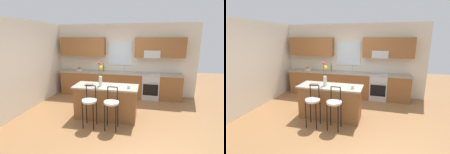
# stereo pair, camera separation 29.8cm
# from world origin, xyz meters

# --- Properties ---
(ground_plane) EXTENTS (14.00, 14.00, 0.00)m
(ground_plane) POSITION_xyz_m (0.00, 0.00, 0.00)
(ground_plane) COLOR olive
(wall_left) EXTENTS (0.12, 4.60, 2.70)m
(wall_left) POSITION_xyz_m (-2.56, 0.30, 1.35)
(wall_left) COLOR beige
(wall_left) RESTS_ON ground
(back_wall_assembly) EXTENTS (5.60, 0.50, 2.70)m
(back_wall_assembly) POSITION_xyz_m (0.02, 1.98, 1.51)
(back_wall_assembly) COLOR beige
(back_wall_assembly) RESTS_ON ground
(counter_run) EXTENTS (4.56, 0.64, 0.92)m
(counter_run) POSITION_xyz_m (0.00, 1.70, 0.47)
(counter_run) COLOR brown
(counter_run) RESTS_ON ground
(sink_faucet) EXTENTS (0.02, 0.13, 0.23)m
(sink_faucet) POSITION_xyz_m (0.18, 1.84, 1.06)
(sink_faucet) COLOR #B7BABC
(sink_faucet) RESTS_ON counter_run
(oven_range) EXTENTS (0.60, 0.64, 0.92)m
(oven_range) POSITION_xyz_m (1.18, 1.68, 0.46)
(oven_range) COLOR #B7BABC
(oven_range) RESTS_ON ground
(kitchen_island) EXTENTS (1.73, 0.69, 0.92)m
(kitchen_island) POSITION_xyz_m (-0.04, -0.16, 0.46)
(kitchen_island) COLOR brown
(kitchen_island) RESTS_ON ground
(bar_stool_near) EXTENTS (0.36, 0.36, 1.04)m
(bar_stool_near) POSITION_xyz_m (-0.32, -0.72, 0.64)
(bar_stool_near) COLOR black
(bar_stool_near) RESTS_ON ground
(bar_stool_middle) EXTENTS (0.36, 0.36, 1.04)m
(bar_stool_middle) POSITION_xyz_m (0.23, -0.72, 0.64)
(bar_stool_middle) COLOR black
(bar_stool_middle) RESTS_ON ground
(flower_vase) EXTENTS (0.14, 0.10, 0.64)m
(flower_vase) POSITION_xyz_m (-0.18, -0.18, 1.20)
(flower_vase) COLOR silver
(flower_vase) RESTS_ON kitchen_island
(mug_ceramic) EXTENTS (0.08, 0.08, 0.09)m
(mug_ceramic) POSITION_xyz_m (0.59, -0.27, 0.97)
(mug_ceramic) COLOR silver
(mug_ceramic) RESTS_ON kitchen_island
(cookbook) EXTENTS (0.20, 0.15, 0.03)m
(cookbook) POSITION_xyz_m (-0.50, -0.23, 0.94)
(cookbook) COLOR brown
(cookbook) RESTS_ON kitchen_island
(fruit_bowl_oranges) EXTENTS (0.24, 0.24, 0.16)m
(fruit_bowl_oranges) POSITION_xyz_m (-1.58, 1.70, 0.97)
(fruit_bowl_oranges) COLOR silver
(fruit_bowl_oranges) RESTS_ON counter_run
(bottle_olive_oil) EXTENTS (0.06, 0.06, 0.32)m
(bottle_olive_oil) POSITION_xyz_m (-0.60, 1.70, 1.05)
(bottle_olive_oil) COLOR olive
(bottle_olive_oil) RESTS_ON counter_run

